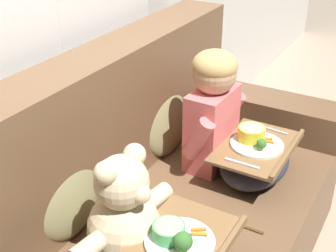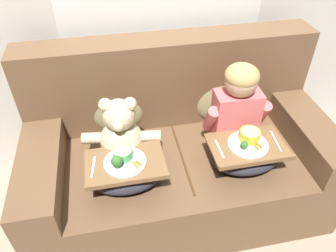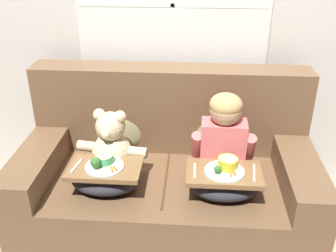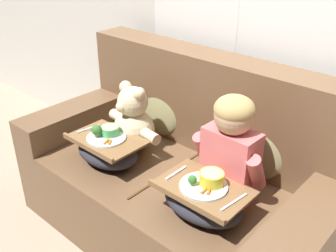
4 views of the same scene
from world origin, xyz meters
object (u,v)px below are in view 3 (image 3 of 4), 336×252
throw_pillow_behind_teddy (119,126)px  lap_tray_child (224,182)px  lap_tray_teddy (105,177)px  child_figure (224,132)px  teddy_bear (111,146)px  couch (167,180)px  throw_pillow_behind_child (221,129)px

throw_pillow_behind_teddy → lap_tray_child: size_ratio=0.86×
throw_pillow_behind_teddy → lap_tray_teddy: 0.46m
child_figure → teddy_bear: 0.68m
teddy_bear → lap_tray_teddy: size_ratio=1.08×
couch → lap_tray_child: size_ratio=4.26×
couch → teddy_bear: 0.43m
couch → throw_pillow_behind_teddy: (-0.34, 0.19, 0.28)m
lap_tray_child → lap_tray_teddy: 0.67m
throw_pillow_behind_teddy → lap_tray_child: bearing=-34.0°
couch → child_figure: couch is taller
couch → child_figure: 0.52m
throw_pillow_behind_child → lap_tray_teddy: bearing=-146.0°
couch → child_figure: (0.34, -0.05, 0.39)m
throw_pillow_behind_teddy → child_figure: child_figure is taller
teddy_bear → lap_tray_teddy: teddy_bear is taller
child_figure → teddy_bear: (-0.67, -0.00, -0.12)m
couch → lap_tray_teddy: 0.46m
lap_tray_child → throw_pillow_behind_child: bearing=90.1°
couch → teddy_bear: size_ratio=4.00×
lap_tray_child → throw_pillow_behind_teddy: bearing=146.0°
child_figure → lap_tray_teddy: (-0.67, -0.21, -0.21)m
couch → lap_tray_teddy: (-0.34, -0.26, 0.18)m
throw_pillow_behind_teddy → lap_tray_child: 0.82m
throw_pillow_behind_child → child_figure: (-0.00, -0.25, 0.11)m
teddy_bear → lap_tray_teddy: bearing=-90.0°
lap_tray_child → teddy_bear: bearing=163.3°
throw_pillow_behind_teddy → teddy_bear: (-0.00, -0.25, -0.01)m
teddy_bear → throw_pillow_behind_child: bearing=20.4°
throw_pillow_behind_child → lap_tray_child: (0.00, -0.45, -0.10)m
child_figure → lap_tray_teddy: size_ratio=1.29×
child_figure → teddy_bear: child_figure is taller
lap_tray_child → lap_tray_teddy: size_ratio=1.02×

